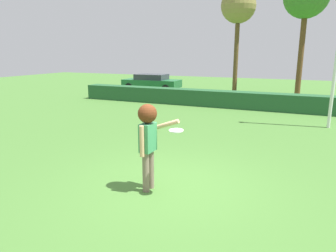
{
  "coord_description": "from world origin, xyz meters",
  "views": [
    {
      "loc": [
        2.45,
        -5.59,
        2.79
      ],
      "look_at": [
        -0.37,
        0.72,
        1.15
      ],
      "focal_mm": 33.1,
      "sensor_mm": 36.0,
      "label": 1
    }
  ],
  "objects_px": {
    "parked_car_green": "(152,82)",
    "bare_elm_tree": "(238,7)",
    "person": "(148,134)",
    "frisbee": "(176,130)"
  },
  "relations": [
    {
      "from": "parked_car_green",
      "to": "bare_elm_tree",
      "type": "bearing_deg",
      "value": 8.41
    },
    {
      "from": "person",
      "to": "frisbee",
      "type": "bearing_deg",
      "value": -6.33
    },
    {
      "from": "person",
      "to": "frisbee",
      "type": "relative_size",
      "value": 6.56
    },
    {
      "from": "person",
      "to": "bare_elm_tree",
      "type": "height_order",
      "value": "bare_elm_tree"
    },
    {
      "from": "bare_elm_tree",
      "to": "person",
      "type": "bearing_deg",
      "value": -83.92
    },
    {
      "from": "parked_car_green",
      "to": "bare_elm_tree",
      "type": "distance_m",
      "value": 7.82
    },
    {
      "from": "person",
      "to": "bare_elm_tree",
      "type": "bearing_deg",
      "value": 96.08
    },
    {
      "from": "frisbee",
      "to": "parked_car_green",
      "type": "relative_size",
      "value": 0.06
    },
    {
      "from": "parked_car_green",
      "to": "frisbee",
      "type": "bearing_deg",
      "value": -61.48
    },
    {
      "from": "person",
      "to": "parked_car_green",
      "type": "height_order",
      "value": "person"
    }
  ]
}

